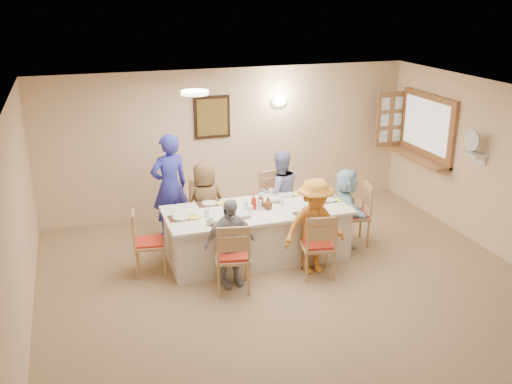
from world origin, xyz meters
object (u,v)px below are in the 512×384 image
object	(u,v)px
desk_fan	(474,145)
chair_left_end	(150,242)
serving_hatch	(427,128)
chair_right_end	(353,214)
diner_back_right	(280,193)
dining_table	(257,233)
chair_back_left	(204,213)
condiment_ketchup	(254,202)
chair_front_right	(317,244)
chair_back_right	(277,203)
chair_front_left	(232,255)
diner_back_left	(205,204)
diner_front_left	(230,243)
diner_right_end	(346,207)
caregiver	(170,186)
diner_front_right	(314,227)

from	to	relation	value
desk_fan	chair_left_end	xyz separation A→B (m)	(-4.81, 0.43, -1.09)
serving_hatch	chair_right_end	distance (m)	2.27
chair_left_end	diner_back_right	size ratio (longest dim) A/B	0.66
dining_table	chair_back_left	size ratio (longest dim) A/B	2.77
chair_back_left	condiment_ketchup	world-z (taller)	condiment_ketchup
chair_right_end	condiment_ketchup	world-z (taller)	condiment_ketchup
diner_back_right	desk_fan	bearing A→B (deg)	155.92
chair_front_right	chair_right_end	world-z (taller)	chair_right_end
chair_left_end	chair_back_left	bearing A→B (deg)	-42.74
chair_back_right	chair_front_left	bearing A→B (deg)	-135.74
chair_front_right	diner_back_left	size ratio (longest dim) A/B	0.72
chair_back_right	diner_front_left	distance (m)	1.91
chair_back_left	chair_right_end	world-z (taller)	chair_right_end
chair_right_end	diner_back_right	world-z (taller)	diner_back_right
diner_back_right	diner_front_left	size ratio (longest dim) A/B	1.15
chair_right_end	diner_right_end	bearing A→B (deg)	-78.93
condiment_ketchup	diner_back_left	bearing A→B (deg)	129.87
dining_table	diner_front_left	size ratio (longest dim) A/B	2.17
caregiver	condiment_ketchup	distance (m)	1.52
chair_front_right	diner_right_end	size ratio (longest dim) A/B	0.78
dining_table	chair_back_right	xyz separation A→B (m)	(0.60, 0.80, 0.11)
serving_hatch	chair_front_right	world-z (taller)	serving_hatch
desk_fan	caregiver	distance (m)	4.64
diner_back_right	chair_back_right	bearing A→B (deg)	-91.40
diner_right_end	condiment_ketchup	distance (m)	1.49
chair_back_left	chair_front_left	distance (m)	1.60
diner_back_left	caregiver	world-z (taller)	caregiver
chair_back_left	chair_back_right	bearing A→B (deg)	8.45
chair_front_left	caregiver	xyz separation A→B (m)	(-0.45, 1.95, 0.35)
chair_back_left	desk_fan	bearing A→B (deg)	-9.24
desk_fan	chair_back_right	distance (m)	3.11
chair_front_left	diner_front_right	distance (m)	1.22
chair_front_left	diner_front_right	bearing A→B (deg)	-162.84
chair_left_end	diner_front_right	size ratio (longest dim) A/B	0.68
chair_back_left	caregiver	xyz separation A→B (m)	(-0.45, 0.35, 0.36)
diner_right_end	condiment_ketchup	bearing A→B (deg)	101.03
chair_back_left	diner_back_left	xyz separation A→B (m)	(0.00, -0.12, 0.18)
diner_right_end	condiment_ketchup	xyz separation A→B (m)	(-1.46, 0.02, 0.26)
chair_back_right	chair_left_end	bearing A→B (deg)	-168.46
chair_front_left	diner_back_left	distance (m)	1.49
chair_back_right	diner_front_left	bearing A→B (deg)	-137.91
diner_front_left	chair_front_left	bearing A→B (deg)	-100.76
diner_back_left	chair_back_left	bearing A→B (deg)	-98.70
serving_hatch	diner_right_end	world-z (taller)	serving_hatch
desk_fan	chair_back_left	distance (m)	4.19
diner_back_left	caregiver	bearing A→B (deg)	-54.94
chair_front_right	diner_back_left	xyz separation A→B (m)	(-1.20, 1.48, 0.19)
chair_back_left	condiment_ketchup	bearing A→B (deg)	-46.27
serving_hatch	diner_front_right	distance (m)	3.30
chair_back_right	chair_right_end	xyz separation A→B (m)	(0.95, -0.80, -0.00)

